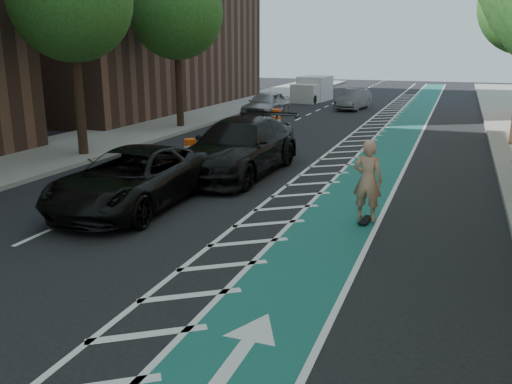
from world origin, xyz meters
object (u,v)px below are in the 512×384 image
at_px(suv_far, 239,147).
at_px(barrel_a, 190,150).
at_px(suv_near, 133,178).
at_px(skateboarder, 368,180).

xyz_separation_m(suv_far, barrel_a, (-2.61, 1.50, -0.54)).
bearing_deg(suv_near, suv_far, 74.33).
distance_m(suv_near, suv_far, 4.72).
bearing_deg(suv_far, suv_near, -102.94).
relative_size(skateboarder, suv_near, 0.35).
height_order(skateboarder, suv_far, skateboarder).
height_order(suv_far, barrel_a, suv_far).
relative_size(suv_far, barrel_a, 7.89).
relative_size(skateboarder, barrel_a, 2.46).
xyz_separation_m(skateboarder, suv_far, (-4.89, 3.80, -0.16)).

